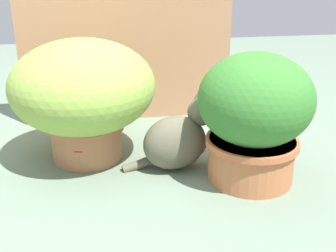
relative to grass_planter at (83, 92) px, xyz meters
The scene contains 7 objects.
ground_plane 0.36m from the grass_planter, 38.49° to the right, with size 6.00×6.00×0.00m, color slate.
cardboard_backdrop 0.54m from the grass_planter, 64.12° to the left, with size 1.07×0.03×0.97m, color tan.
grass_planter is the anchor object (origin of this frame).
leafy_planter 0.68m from the grass_planter, 25.94° to the right, with size 0.42×0.42×0.49m.
cat 0.43m from the grass_planter, 23.48° to the right, with size 0.39×0.21×0.32m.
mushroom_ornament_pink 0.20m from the grass_planter, 116.96° to the right, with size 0.12×0.12×0.14m.
mushroom_ornament_red 0.22m from the grass_planter, 102.80° to the right, with size 0.09×0.09×0.14m.
Camera 1 is at (-0.11, -1.48, 0.76)m, focal length 43.55 mm.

